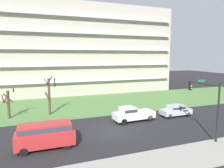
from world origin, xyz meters
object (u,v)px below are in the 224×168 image
object	(u,v)px
sedan_silver_center_right	(176,110)
pickup_white_near_left	(132,114)
traffic_signal_mast	(207,99)
tree_left	(49,95)
van_red_center_left	(45,134)
tree_far_left	(8,103)

from	to	relation	value
sedan_silver_center_right	pickup_white_near_left	bearing A→B (deg)	-0.26
traffic_signal_mast	tree_left	bearing A→B (deg)	134.63
pickup_white_near_left	van_red_center_left	world-z (taller)	van_red_center_left
tree_far_left	van_red_center_left	distance (m)	12.04
pickup_white_near_left	van_red_center_left	size ratio (longest dim) A/B	1.05
tree_left	pickup_white_near_left	distance (m)	12.05
van_red_center_left	pickup_white_near_left	bearing A→B (deg)	21.94
van_red_center_left	sedan_silver_center_right	world-z (taller)	van_red_center_left
tree_left	van_red_center_left	world-z (taller)	tree_left
tree_left	tree_far_left	bearing A→B (deg)	-179.85
van_red_center_left	sedan_silver_center_right	xyz separation A→B (m)	(17.76, 4.50, -0.52)
tree_left	sedan_silver_center_right	world-z (taller)	tree_left
tree_left	sedan_silver_center_right	xyz separation A→B (m)	(16.52, -6.81, -2.08)
pickup_white_near_left	tree_left	bearing A→B (deg)	-37.71
van_red_center_left	sedan_silver_center_right	bearing A→B (deg)	13.93
van_red_center_left	tree_far_left	bearing A→B (deg)	109.49
tree_far_left	traffic_signal_mast	size ratio (longest dim) A/B	0.72
tree_left	traffic_signal_mast	bearing A→B (deg)	-45.37
sedan_silver_center_right	traffic_signal_mast	distance (m)	8.60
van_red_center_left	traffic_signal_mast	xyz separation A→B (m)	(15.54, -3.17, 2.66)
pickup_white_near_left	traffic_signal_mast	size ratio (longest dim) A/B	0.92
tree_left	pickup_white_near_left	bearing A→B (deg)	-35.01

